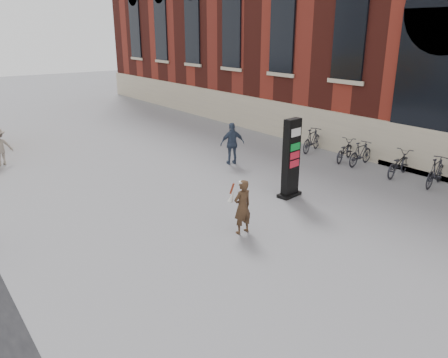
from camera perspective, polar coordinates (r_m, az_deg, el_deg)
ground at (r=11.45m, az=0.15°, el=-8.43°), size 100.00×100.00×0.00m
info_pylon at (r=14.35m, az=8.75°, el=2.67°), size 0.88×0.53×2.61m
woman at (r=11.74m, az=2.39°, el=-3.55°), size 0.58×0.51×1.52m
pedestrian_c at (r=17.86m, az=1.10°, el=4.65°), size 1.09×0.74×1.73m
bike_3 at (r=17.06m, az=25.93°, el=0.86°), size 1.83×0.82×1.06m
bike_4 at (r=17.74m, az=21.82°, el=1.88°), size 1.90×0.94×0.96m
bike_5 at (r=18.63m, az=17.41°, el=3.21°), size 1.69×0.63×0.99m
bike_6 at (r=19.11m, az=15.47°, el=3.63°), size 1.81×1.12×0.90m
bike_7 at (r=20.22m, az=11.41°, el=5.02°), size 1.86×1.05×1.08m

